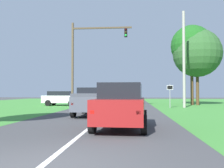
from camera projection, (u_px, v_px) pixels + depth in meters
ground_plane at (104, 116)px, 16.88m from camera, size 120.00×120.00×0.00m
lane_centre_stripe at (51, 159)px, 5.93m from camera, size 0.16×41.48×0.01m
red_suv_near at (121, 105)px, 10.95m from camera, size 2.32×4.59×1.94m
pickup_truck_lead at (94, 101)px, 17.03m from camera, size 2.32×5.29×1.86m
traffic_light at (86, 53)px, 26.57m from camera, size 6.31×0.40×8.86m
keep_moving_sign at (170, 93)px, 25.18m from camera, size 0.60×0.09×2.38m
oak_tree_right at (197, 53)px, 31.00m from camera, size 5.87×5.87×9.27m
crossing_suv_far at (62, 98)px, 29.73m from camera, size 4.37×2.21×1.68m
utility_pole_right at (184, 59)px, 25.91m from camera, size 0.28×0.28×9.86m
extra_tree_1 at (192, 46)px, 31.24m from camera, size 5.04×5.04×9.78m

